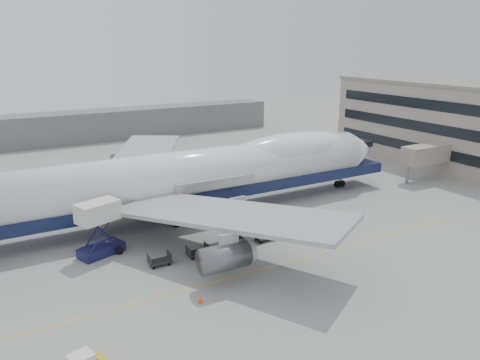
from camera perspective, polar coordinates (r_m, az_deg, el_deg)
ground at (r=53.92m, az=0.27°, el=-8.02°), size 260.00×260.00×0.00m
apron_line at (r=49.32m, az=3.82°, el=-10.49°), size 60.00×0.15×0.01m
hangar at (r=115.03m, az=-22.14°, el=5.73°), size 110.00×8.00×7.00m
airliner at (r=62.35m, az=-4.72°, el=0.82°), size 67.00×55.30×19.98m
catering_truck at (r=52.73m, az=-16.81°, el=-5.29°), size 5.26×4.34×6.05m
traffic_cone at (r=43.09m, az=-4.87°, el=-14.32°), size 0.41×0.41×0.61m
dolly_0 at (r=49.94m, az=-9.78°, el=-9.67°), size 2.30×1.35×1.30m
dolly_1 at (r=51.37m, az=-5.20°, el=-8.72°), size 2.30×1.35×1.30m
dolly_2 at (r=53.12m, az=-0.92°, el=-7.78°), size 2.30×1.35×1.30m
dolly_3 at (r=55.16m, az=3.05°, el=-6.86°), size 2.30×1.35×1.30m
dolly_4 at (r=57.45m, az=6.70°, el=-5.98°), size 2.30×1.35×1.30m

